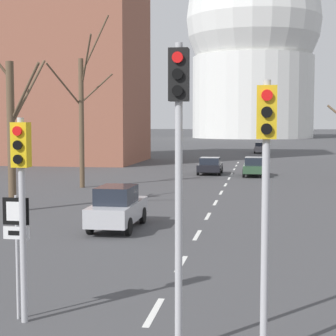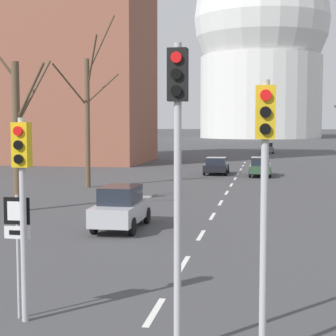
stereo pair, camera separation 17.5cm
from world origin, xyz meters
name	(u,v)px [view 2 (the right image)]	position (x,y,z in m)	size (l,w,h in m)	color
lane_stripe_1	(155,312)	(0.00, 6.98, 0.00)	(0.16, 2.00, 0.01)	silver
lane_stripe_2	(184,264)	(0.00, 11.48, 0.00)	(0.16, 2.00, 0.01)	silver
lane_stripe_3	(201,235)	(0.00, 15.98, 0.00)	(0.16, 2.00, 0.01)	silver
lane_stripe_4	(212,216)	(0.00, 20.48, 0.00)	(0.16, 2.00, 0.01)	silver
lane_stripe_5	(221,203)	(0.00, 24.98, 0.00)	(0.16, 2.00, 0.01)	silver
lane_stripe_6	(227,193)	(0.00, 29.48, 0.00)	(0.16, 2.00, 0.01)	silver
lane_stripe_7	(231,185)	(0.00, 33.98, 0.00)	(0.16, 2.00, 0.01)	silver
lane_stripe_8	(235,179)	(0.00, 38.48, 0.00)	(0.16, 2.00, 0.01)	silver
lane_stripe_9	(238,174)	(0.00, 42.98, 0.00)	(0.16, 2.00, 0.01)	silver
lane_stripe_10	(241,169)	(0.00, 47.48, 0.00)	(0.16, 2.00, 0.01)	silver
lane_stripe_11	(243,166)	(0.00, 51.98, 0.00)	(0.16, 2.00, 0.01)	silver
lane_stripe_12	(245,163)	(0.00, 56.48, 0.00)	(0.16, 2.00, 0.01)	silver
traffic_signal_near_left	(22,180)	(-2.68, 5.89, 3.12)	(0.36, 0.34, 4.46)	#B2B2B7
traffic_signal_near_right	(265,166)	(2.47, 4.90, 3.56)	(0.36, 0.34, 5.11)	#B2B2B7
traffic_signal_centre_tall	(178,141)	(0.88, 4.85, 4.01)	(0.36, 0.34, 5.80)	#B2B2B7
route_sign_post	(17,234)	(-2.89, 6.04, 1.90)	(0.60, 0.08, 2.77)	#B2B2B7
sedan_near_left	(121,207)	(-3.38, 16.76, 0.89)	(1.72, 4.32, 1.78)	#B7B7BC
sedan_near_right	(260,167)	(1.89, 40.85, 0.80)	(1.76, 4.18, 1.56)	#2D4C33
sedan_mid_centre	(216,166)	(-1.80, 41.98, 0.74)	(1.98, 3.90, 1.44)	black
sedan_far_left	(268,148)	(2.40, 76.73, 0.80)	(1.74, 4.15, 1.57)	slate
bare_tree_left_near	(18,129)	(-9.55, 20.34, 4.03)	(3.59, 3.40, 8.59)	brown
bare_tree_left_far	(88,113)	(-9.38, 30.74, 5.00)	(3.47, 4.46, 11.39)	brown
capitol_dome	(261,45)	(0.00, 163.02, 27.04)	(39.29, 39.29, 55.50)	silver
apartment_block_left	(66,31)	(-19.81, 54.78, 14.55)	(18.00, 14.00, 29.11)	#935642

